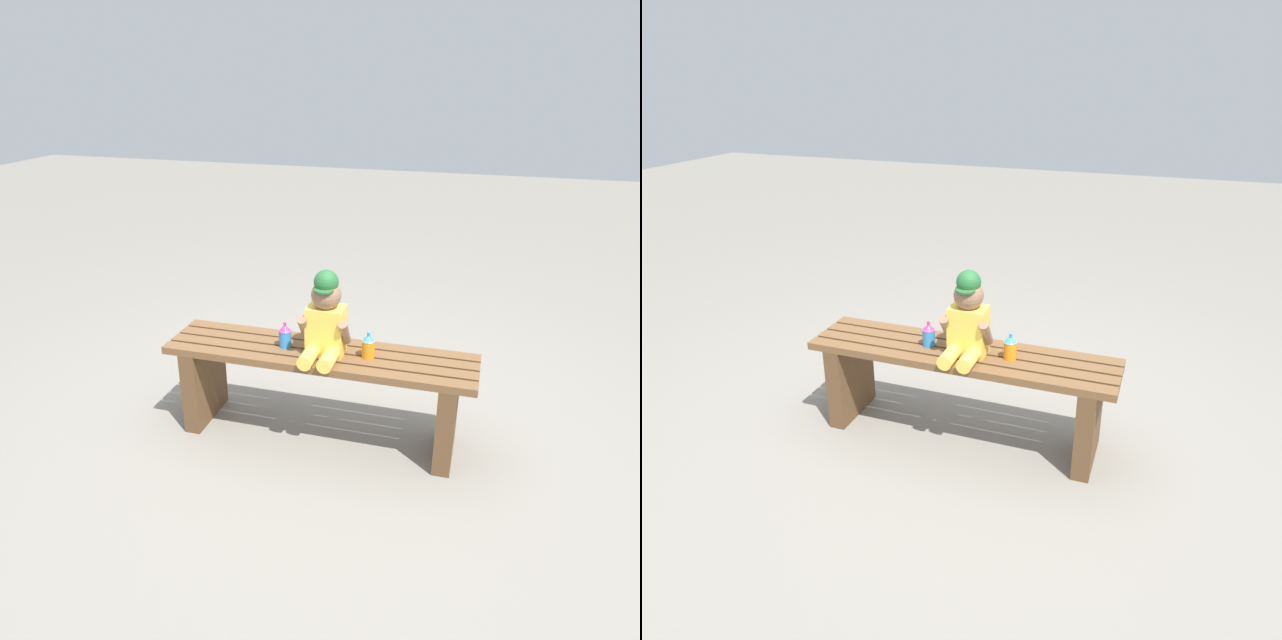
{
  "view_description": "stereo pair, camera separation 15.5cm",
  "coord_description": "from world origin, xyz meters",
  "views": [
    {
      "loc": [
        0.69,
        -2.37,
        1.69
      ],
      "look_at": [
        0.02,
        -0.05,
        0.64
      ],
      "focal_mm": 33.07,
      "sensor_mm": 36.0,
      "label": 1
    },
    {
      "loc": [
        0.84,
        -2.32,
        1.69
      ],
      "look_at": [
        0.02,
        -0.05,
        0.64
      ],
      "focal_mm": 33.07,
      "sensor_mm": 36.0,
      "label": 2
    }
  ],
  "objects": [
    {
      "name": "ground_plane",
      "position": [
        0.0,
        0.0,
        0.0
      ],
      "size": [
        16.0,
        16.0,
        0.0
      ],
      "primitive_type": "plane",
      "color": "gray"
    },
    {
      "name": "child_figure",
      "position": [
        0.04,
        -0.03,
        0.64
      ],
      "size": [
        0.23,
        0.27,
        0.4
      ],
      "color": "#F2C64C",
      "rests_on": "park_bench"
    },
    {
      "name": "sippy_cup_left",
      "position": [
        -0.17,
        -0.0,
        0.52
      ],
      "size": [
        0.06,
        0.06,
        0.12
      ],
      "color": "#338CE5",
      "rests_on": "park_bench"
    },
    {
      "name": "park_bench",
      "position": [
        0.0,
        0.0,
        0.31
      ],
      "size": [
        1.46,
        0.34,
        0.46
      ],
      "color": "brown",
      "rests_on": "ground_plane"
    },
    {
      "name": "sippy_cup_right",
      "position": [
        0.23,
        -0.0,
        0.52
      ],
      "size": [
        0.06,
        0.06,
        0.12
      ],
      "color": "orange",
      "rests_on": "park_bench"
    }
  ]
}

